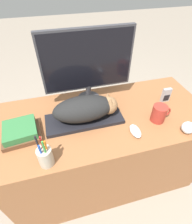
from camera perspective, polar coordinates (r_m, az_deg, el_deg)
ground_plane at (r=1.57m, az=6.21°, el=-28.55°), size 12.00×12.00×0.00m
desk at (r=1.39m, az=2.86°, el=-11.84°), size 1.36×0.63×0.71m
keyboard at (r=1.08m, az=-3.85°, el=-2.36°), size 0.47×0.18×0.02m
cat at (r=1.03m, az=-2.93°, el=1.25°), size 0.39×0.17×0.15m
monitor at (r=1.10m, az=-2.75°, el=15.73°), size 0.57×0.16×0.48m
computer_mouse at (r=1.03m, az=12.73°, el=-6.07°), size 0.06×0.10×0.04m
coffee_mug at (r=1.12m, az=19.97°, el=-0.42°), size 0.12×0.09×0.11m
pen_cup at (r=0.89m, az=-16.22°, el=-13.71°), size 0.07×0.07×0.20m
baseball at (r=1.13m, az=27.82°, el=-4.54°), size 0.07×0.07×0.07m
phone at (r=1.30m, az=21.89°, el=5.13°), size 0.06×0.03×0.10m
book_stack at (r=1.07m, az=-23.30°, el=-6.01°), size 0.22×0.20×0.07m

